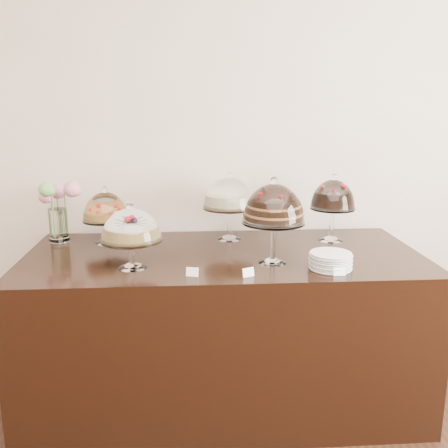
{
  "coord_description": "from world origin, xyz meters",
  "views": [
    {
      "loc": [
        -0.38,
        -0.22,
        1.72
      ],
      "look_at": [
        -0.2,
        2.4,
        1.08
      ],
      "focal_mm": 40.0,
      "sensor_mm": 36.0,
      "label": 1
    }
  ],
  "objects": [
    {
      "name": "cake_stand_choco_layer",
      "position": [
        0.04,
        2.26,
        1.2
      ],
      "size": [
        0.33,
        0.33,
        0.45
      ],
      "color": "white",
      "rests_on": "display_counter"
    },
    {
      "name": "cake_stand_dark_choco",
      "position": [
        0.47,
        2.67,
        1.17
      ],
      "size": [
        0.27,
        0.27,
        0.41
      ],
      "color": "white",
      "rests_on": "display_counter"
    },
    {
      "name": "cake_stand_cheesecake",
      "position": [
        -0.14,
        2.75,
        1.17
      ],
      "size": [
        0.33,
        0.33,
        0.42
      ],
      "color": "white",
      "rests_on": "display_counter"
    },
    {
      "name": "price_card_left",
      "position": [
        -0.38,
        2.08,
        0.92
      ],
      "size": [
        0.06,
        0.03,
        0.04
      ],
      "primitive_type": "cube",
      "rotation": [
        -0.21,
        0.0,
        -0.29
      ],
      "color": "white",
      "rests_on": "display_counter"
    },
    {
      "name": "flower_vase",
      "position": [
        -1.18,
        2.77,
        1.11
      ],
      "size": [
        0.25,
        0.35,
        0.39
      ],
      "color": "white",
      "rests_on": "display_counter"
    },
    {
      "name": "price_card_extra",
      "position": [
        -0.11,
        2.05,
        0.92
      ],
      "size": [
        0.06,
        0.04,
        0.04
      ],
      "primitive_type": "cube",
      "rotation": [
        -0.21,
        0.0,
        0.43
      ],
      "color": "white",
      "rests_on": "display_counter"
    },
    {
      "name": "price_card_right",
      "position": [
        0.34,
        2.04,
        0.92
      ],
      "size": [
        0.06,
        0.02,
        0.04
      ],
      "primitive_type": "cube",
      "rotation": [
        -0.21,
        0.0,
        0.03
      ],
      "color": "white",
      "rests_on": "display_counter"
    },
    {
      "name": "cake_stand_sugar_sponge",
      "position": [
        -0.68,
        2.23,
        1.11
      ],
      "size": [
        0.31,
        0.31,
        0.34
      ],
      "color": "white",
      "rests_on": "display_counter"
    },
    {
      "name": "display_counter",
      "position": [
        -0.2,
        2.45,
        0.45
      ],
      "size": [
        2.2,
        1.0,
        0.9
      ],
      "primitive_type": "cube",
      "color": "black",
      "rests_on": "ground"
    },
    {
      "name": "cake_stand_fruit_tart",
      "position": [
        -0.89,
        2.72,
        1.11
      ],
      "size": [
        0.28,
        0.28,
        0.34
      ],
      "color": "white",
      "rests_on": "display_counter"
    },
    {
      "name": "wall_back",
      "position": [
        0.0,
        3.0,
        1.5
      ],
      "size": [
        5.0,
        0.04,
        3.0
      ],
      "primitive_type": "cube",
      "color": "beige",
      "rests_on": "ground"
    },
    {
      "name": "plate_stack",
      "position": [
        0.32,
        2.14,
        0.94
      ],
      "size": [
        0.21,
        0.21,
        0.08
      ],
      "color": "silver",
      "rests_on": "display_counter"
    }
  ]
}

